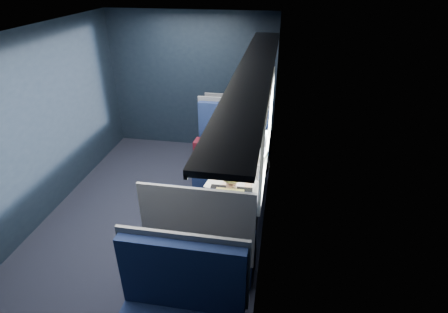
% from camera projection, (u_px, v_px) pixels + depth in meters
% --- Properties ---
extents(ground, '(2.80, 4.20, 0.01)m').
position_uv_depth(ground, '(157.00, 214.00, 4.63)').
color(ground, black).
extents(room_shell, '(3.00, 4.40, 2.40)m').
position_uv_depth(room_shell, '(147.00, 109.00, 3.91)').
color(room_shell, black).
rests_on(room_shell, ground).
extents(table, '(0.62, 1.00, 0.74)m').
position_uv_depth(table, '(235.00, 178.00, 4.16)').
color(table, '#54565E').
rests_on(table, ground).
extents(seat_bay_near, '(1.04, 0.62, 1.26)m').
position_uv_depth(seat_bay_near, '(229.00, 159.00, 5.05)').
color(seat_bay_near, '#0C1637').
rests_on(seat_bay_near, ground).
extents(seat_bay_far, '(1.04, 0.62, 1.26)m').
position_uv_depth(seat_bay_far, '(205.00, 243.00, 3.55)').
color(seat_bay_far, '#0C1637').
rests_on(seat_bay_far, ground).
extents(seat_row_front, '(1.04, 0.51, 1.16)m').
position_uv_depth(seat_row_front, '(239.00, 133.00, 5.86)').
color(seat_row_front, '#0C1637').
rests_on(seat_row_front, ground).
extents(man, '(0.53, 0.56, 1.32)m').
position_uv_depth(man, '(247.00, 148.00, 4.72)').
color(man, black).
rests_on(man, ground).
extents(woman, '(0.53, 0.56, 1.32)m').
position_uv_depth(woman, '(232.00, 211.00, 3.51)').
color(woman, black).
rests_on(woman, ground).
extents(papers, '(0.67, 0.87, 0.01)m').
position_uv_depth(papers, '(237.00, 173.00, 4.11)').
color(papers, white).
rests_on(papers, table).
extents(laptop, '(0.29, 0.35, 0.24)m').
position_uv_depth(laptop, '(260.00, 169.00, 4.08)').
color(laptop, silver).
rests_on(laptop, table).
extents(bottle_small, '(0.07, 0.07, 0.24)m').
position_uv_depth(bottle_small, '(263.00, 155.00, 4.28)').
color(bottle_small, silver).
rests_on(bottle_small, table).
extents(cup, '(0.06, 0.06, 0.08)m').
position_uv_depth(cup, '(254.00, 156.00, 4.40)').
color(cup, white).
rests_on(cup, table).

